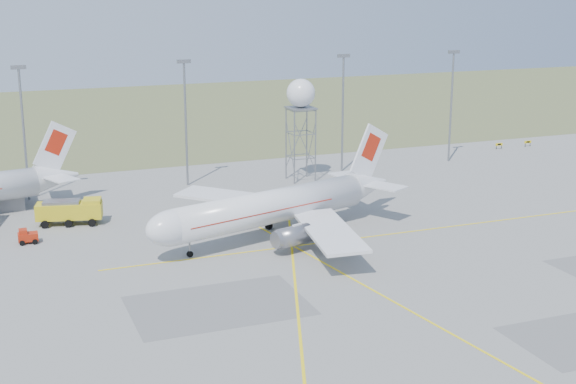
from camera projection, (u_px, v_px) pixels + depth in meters
name	position (u px, v px, depth m)	size (l,w,h in m)	color
ground	(466.00, 333.00, 76.11)	(400.00, 400.00, 0.00)	gray
grass_strip	(152.00, 115.00, 202.19)	(400.00, 120.00, 0.03)	#566839
mast_a	(23.00, 122.00, 120.11)	(2.20, 0.50, 20.50)	gray
mast_b	(185.00, 112.00, 128.97)	(2.20, 0.50, 20.50)	gray
mast_c	(343.00, 103.00, 138.88)	(2.20, 0.50, 20.50)	gray
mast_d	(452.00, 97.00, 146.68)	(2.20, 0.50, 20.50)	gray
taxi_sign_near	(499.00, 145.00, 160.42)	(1.60, 0.17, 1.20)	black
taxi_sign_far	(528.00, 142.00, 162.90)	(1.60, 0.17, 1.20)	black
airliner_main	(273.00, 207.00, 103.78)	(38.33, 36.31, 13.26)	white
radar_tower	(301.00, 124.00, 132.75)	(4.72, 4.72, 17.09)	gray
fire_truck	(71.00, 212.00, 110.06)	(9.24, 5.15, 3.52)	gold
baggage_tug	(28.00, 238.00, 102.19)	(2.50, 2.03, 1.90)	#A8210C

